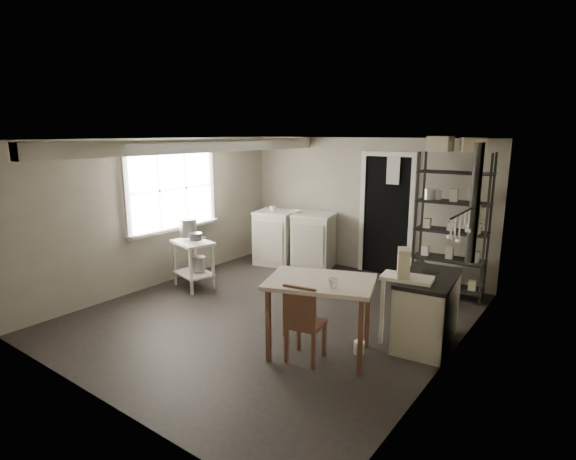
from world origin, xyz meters
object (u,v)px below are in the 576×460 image
Objects in this scene: shelf_rack at (451,233)px; stockpot at (188,228)px; chair at (306,317)px; stove at (427,307)px; base_cabinets at (294,241)px; flour_sack at (414,275)px; work_table at (320,321)px; prep_table at (193,263)px.

stockpot is at bearing -154.16° from shelf_rack.
stove is at bearing 41.54° from chair.
stockpot is 2.96m from chair.
base_cabinets reaches higher than flour_sack.
stove is 1.83m from flour_sack.
stove is 1.45m from chair.
work_table is (-0.57, -2.66, -0.57)m from shelf_rack.
stockpot is at bearing -123.64° from base_cabinets.
prep_table is 0.73× the size of stove.
stove is at bearing 4.17° from prep_table.
stockpot reaches higher than base_cabinets.
shelf_rack is 2.07× the size of stove.
stove is 0.91× the size of work_table.
chair is at bearing -135.24° from stove.
stockpot is at bearing 177.10° from stove.
base_cabinets is at bearing 73.42° from prep_table.
shelf_rack is at bearing 67.72° from chair.
base_cabinets is at bearing 144.60° from stove.
base_cabinets is 3.45m from stove.
shelf_rack reaches higher than chair.
prep_table is at bearing 166.09° from work_table.
shelf_rack is (3.31, 1.98, 0.55)m from prep_table.
prep_table is 0.66× the size of work_table.
flour_sack is (2.93, 1.90, -0.70)m from stockpot.
base_cabinets is at bearing 117.33° from chair.
work_table is at bearing -106.24° from shelf_rack.
chair reaches higher than stove.
base_cabinets reaches higher than prep_table.
stockpot is at bearing 152.43° from chair.
flour_sack is (2.26, 0.00, -0.22)m from base_cabinets.
chair is (-0.62, -2.86, -0.46)m from shelf_rack.
shelf_rack reaches higher than work_table.
flour_sack is at bearing 34.10° from prep_table.
shelf_rack is (2.75, 0.07, 0.49)m from base_cabinets.
base_cabinets is 3.50m from chair.
shelf_rack is 0.86m from flour_sack.
shelf_rack is at bearing 8.05° from flour_sack.
work_table is at bearing -13.70° from stockpot.
prep_table is 3.60m from stove.
chair reaches higher than flour_sack.
flour_sack is (2.83, 1.92, -0.16)m from prep_table.
work_table is 2.60m from flour_sack.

